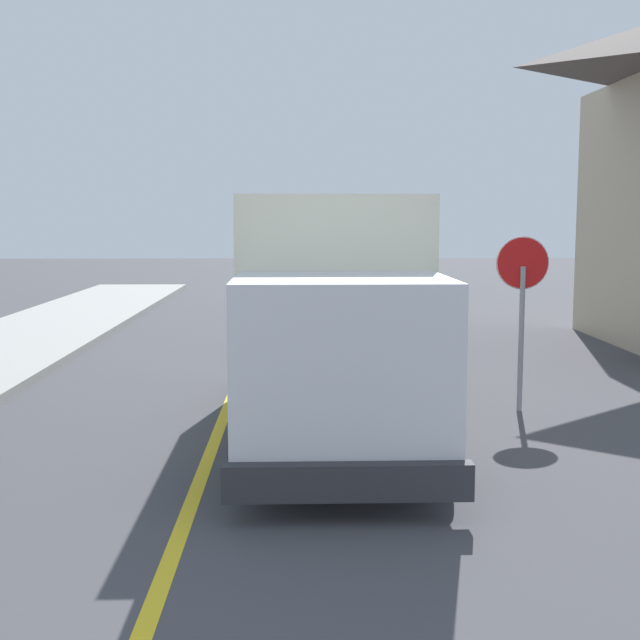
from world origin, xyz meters
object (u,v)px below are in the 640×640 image
at_px(parked_car_near, 327,316).
at_px(parked_car_mid, 330,289).
at_px(box_truck, 330,302).
at_px(stop_sign, 522,289).

height_order(parked_car_near, parked_car_mid, same).
height_order(box_truck, stop_sign, box_truck).
bearing_deg(parked_car_near, box_truck, -91.62).
distance_m(box_truck, parked_car_near, 6.83).
bearing_deg(box_truck, stop_sign, 17.18).
bearing_deg(parked_car_mid, stop_sign, -79.54).
xyz_separation_m(box_truck, parked_car_near, (0.19, 6.76, -0.97)).
height_order(box_truck, parked_car_near, box_truck).
relative_size(parked_car_near, parked_car_mid, 1.01).
relative_size(box_truck, parked_car_mid, 1.63).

